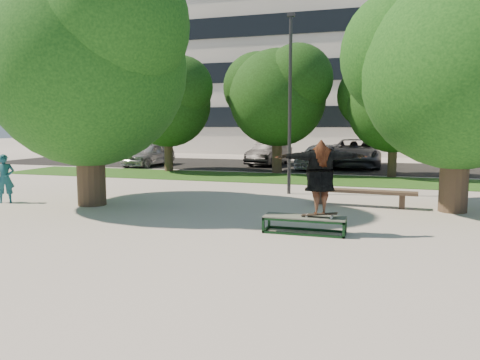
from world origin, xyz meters
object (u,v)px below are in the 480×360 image
(car_dark, at_px, (269,153))
(car_grey, at_px, (354,153))
(car_silver_b, at_px, (319,157))
(tree_left, at_px, (86,55))
(bystander, at_px, (5,179))
(lamppost, at_px, (290,102))
(car_silver_a, at_px, (149,154))
(grind_box, at_px, (304,225))
(bench, at_px, (360,193))
(tree_right, at_px, (457,61))

(car_dark, height_order, car_grey, car_grey)
(car_grey, xyz_separation_m, car_silver_b, (-1.79, -1.37, -0.16))
(tree_left, bearing_deg, bystander, -169.08)
(lamppost, height_order, car_silver_b, lamppost)
(lamppost, relative_size, car_silver_b, 1.39)
(bystander, height_order, car_silver_a, bystander)
(grind_box, bearing_deg, car_dark, 106.20)
(car_silver_a, distance_m, car_dark, 7.08)
(tree_left, distance_m, grind_box, 8.22)
(car_grey, relative_size, car_silver_b, 1.30)
(bench, height_order, car_silver_b, car_silver_b)
(grind_box, bearing_deg, lamppost, 104.56)
(grind_box, distance_m, bench, 4.02)
(lamppost, relative_size, car_grey, 1.07)
(grind_box, distance_m, bystander, 9.61)
(grind_box, distance_m, car_silver_b, 15.71)
(car_silver_a, bearing_deg, grind_box, -46.80)
(bystander, height_order, bench, bystander)
(car_silver_a, height_order, car_silver_b, car_silver_a)
(tree_left, xyz_separation_m, bystander, (-2.71, -0.52, -3.67))
(bench, relative_size, car_dark, 0.76)
(tree_right, xyz_separation_m, car_grey, (-3.42, 13.12, -3.30))
(car_silver_a, bearing_deg, tree_left, -64.87)
(bystander, relative_size, car_silver_b, 0.34)
(bystander, distance_m, car_silver_b, 16.21)
(tree_left, bearing_deg, lamppost, 36.42)
(lamppost, height_order, car_dark, lamppost)
(lamppost, relative_size, bench, 1.89)
(bystander, xyz_separation_m, bench, (10.50, 2.54, -0.34))
(tree_right, xyz_separation_m, car_silver_b, (-5.21, 11.74, -3.46))
(car_grey, bearing_deg, lamppost, -103.19)
(car_dark, bearing_deg, car_grey, 9.56)
(grind_box, bearing_deg, bystander, 171.94)
(tree_right, height_order, grind_box, tree_right)
(car_grey, distance_m, car_silver_b, 2.26)
(grind_box, bearing_deg, car_silver_a, 128.86)
(tree_left, bearing_deg, bench, 14.54)
(tree_left, xyz_separation_m, car_silver_a, (-4.71, 12.41, -3.75))
(tree_right, bearing_deg, lamppost, 158.72)
(grind_box, distance_m, car_dark, 17.50)
(grind_box, distance_m, car_silver_a, 18.34)
(bench, xyz_separation_m, car_dark, (-5.88, 12.91, 0.29))
(bench, bearing_deg, lamppost, 146.37)
(tree_left, height_order, grind_box, tree_left)
(grind_box, xyz_separation_m, car_grey, (0.00, 16.97, 0.61))
(car_grey, bearing_deg, bench, -91.19)
(tree_left, xyz_separation_m, car_silver_b, (5.00, 13.73, -3.78))
(tree_left, distance_m, lamppost, 6.70)
(lamppost, distance_m, car_silver_b, 10.15)
(grind_box, relative_size, car_grey, 0.31)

